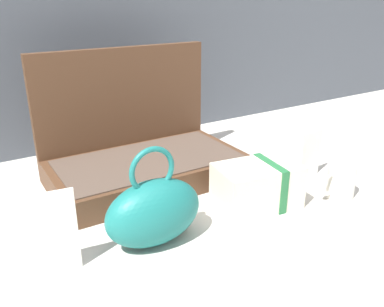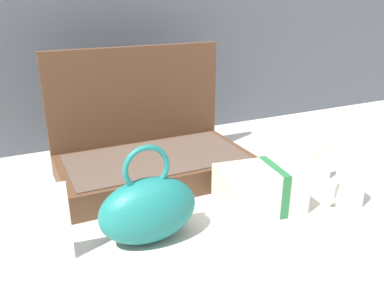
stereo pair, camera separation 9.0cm
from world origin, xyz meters
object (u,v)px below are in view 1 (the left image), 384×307
(open_suitcase, at_px, (141,151))
(teal_pouch_handbag, at_px, (154,211))
(cream_toiletry_bag, at_px, (258,185))
(coffee_mug, at_px, (340,181))
(info_card_left, at_px, (44,236))
(poster_card_right, at_px, (310,154))

(open_suitcase, xyz_separation_m, teal_pouch_handbag, (-0.12, -0.31, -0.00))
(teal_pouch_handbag, xyz_separation_m, cream_toiletry_bag, (0.29, 0.01, -0.02))
(open_suitcase, distance_m, coffee_mug, 0.53)
(open_suitcase, height_order, info_card_left, open_suitcase)
(teal_pouch_handbag, bearing_deg, coffee_mug, -7.31)
(teal_pouch_handbag, height_order, coffee_mug, teal_pouch_handbag)
(cream_toiletry_bag, xyz_separation_m, poster_card_right, (0.23, 0.05, 0.01))
(poster_card_right, bearing_deg, teal_pouch_handbag, -177.90)
(coffee_mug, relative_size, poster_card_right, 0.78)
(poster_card_right, bearing_deg, coffee_mug, -105.20)
(info_card_left, bearing_deg, open_suitcase, 49.65)
(teal_pouch_handbag, distance_m, cream_toiletry_bag, 0.29)
(open_suitcase, distance_m, poster_card_right, 0.47)
(open_suitcase, height_order, poster_card_right, open_suitcase)
(coffee_mug, relative_size, info_card_left, 0.64)
(open_suitcase, relative_size, poster_card_right, 3.77)
(coffee_mug, bearing_deg, open_suitcase, 134.99)
(cream_toiletry_bag, xyz_separation_m, coffee_mug, (0.21, -0.07, -0.01))
(coffee_mug, distance_m, info_card_left, 0.71)
(info_card_left, xyz_separation_m, poster_card_right, (0.73, 0.05, -0.02))
(info_card_left, bearing_deg, poster_card_right, 11.33)
(open_suitcase, distance_m, teal_pouch_handbag, 0.33)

